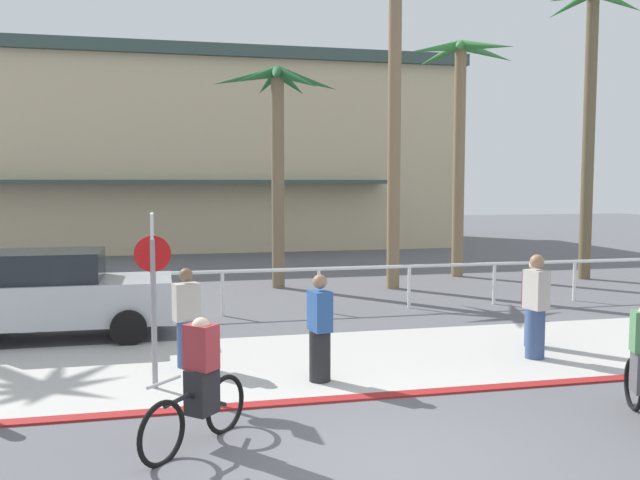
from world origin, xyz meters
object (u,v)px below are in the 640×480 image
Objects in this scene: palm_tree_3 at (396,32)px; palm_tree_5 at (591,74)px; stop_sign_bike_lane at (153,275)px; palm_tree_2 at (277,121)px; palm_tree_4 at (461,103)px; pedestrian_3 at (187,322)px; pedestrian_1 at (534,307)px; car_silver_1 at (51,294)px; cyclist_black_0 at (199,385)px; pedestrian_0 at (536,311)px; pedestrian_2 at (320,333)px.

palm_tree_5 is (6.39, 0.49, -0.82)m from palm_tree_3.
stop_sign_bike_lane is 11.70m from palm_tree_3.
palm_tree_2 is 0.70× the size of palm_tree_5.
palm_tree_4 reaches higher than palm_tree_2.
palm_tree_3 is at bearing 49.81° from pedestrian_3.
palm_tree_2 is 6.09m from palm_tree_4.
palm_tree_4 is (5.96, 1.02, 0.74)m from palm_tree_2.
pedestrian_1 is at bearing -88.25° from palm_tree_3.
car_silver_1 is (-1.97, 3.75, -0.81)m from stop_sign_bike_lane.
cyclist_black_0 is at bearing -103.85° from palm_tree_2.
stop_sign_bike_lane is 2.51m from cyclist_black_0.
pedestrian_0 is at bearing -118.64° from pedestrian_1.
car_silver_1 reaches higher than pedestrian_2.
pedestrian_3 is (-0.03, 3.32, 0.05)m from cyclist_black_0.
pedestrian_2 is at bearing -95.56° from palm_tree_2.
pedestrian_0 reaches higher than cyclist_black_0.
pedestrian_0 is (8.24, -3.46, -0.04)m from car_silver_1.
stop_sign_bike_lane is at bearing -110.09° from palm_tree_2.
cyclist_black_0 is at bearing -151.79° from pedestrian_1.
pedestrian_2 is (-4.26, -1.23, 0.01)m from pedestrian_1.
palm_tree_4 is at bearing 34.56° from palm_tree_3.
palm_tree_5 is at bearing 33.87° from stop_sign_bike_lane.
stop_sign_bike_lane is at bearing -132.64° from palm_tree_4.
palm_tree_5 is at bearing 31.45° from pedestrian_3.
cyclist_black_0 is 3.32m from pedestrian_3.
palm_tree_3 is at bearing 64.04° from pedestrian_2.
cyclist_black_0 is 0.92× the size of pedestrian_2.
palm_tree_3 is 9.51m from pedestrian_1.
palm_tree_3 is 5.75× the size of pedestrian_2.
stop_sign_bike_lane is at bearing -146.13° from palm_tree_5.
car_silver_1 is 6.50m from cyclist_black_0.
pedestrian_1 is at bearing -17.37° from car_silver_1.
pedestrian_2 is at bearing -123.79° from palm_tree_4.
palm_tree_5 is 11.92m from pedestrian_0.
palm_tree_4 is at bearing 54.62° from cyclist_black_0.
pedestrian_3 is (-8.78, -9.00, -4.70)m from palm_tree_4.
pedestrian_3 is at bearing -130.19° from palm_tree_3.
pedestrian_2 is at bearing -115.96° from palm_tree_3.
stop_sign_bike_lane is at bearing -62.29° from car_silver_1.
palm_tree_5 reaches higher than palm_tree_4.
car_silver_1 reaches higher than pedestrian_1.
car_silver_1 is at bearing -150.69° from palm_tree_4.
palm_tree_2 reaches higher than pedestrian_1.
palm_tree_4 is 3.94m from palm_tree_5.
palm_tree_2 is 9.67m from palm_tree_5.
pedestrian_2 is at bearing -163.85° from pedestrian_1.
pedestrian_0 is at bearing -7.59° from pedestrian_3.
palm_tree_2 reaches higher than pedestrian_0.
pedestrian_0 is (-0.19, -7.83, -6.25)m from palm_tree_3.
palm_tree_4 is at bearing 158.03° from palm_tree_5.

